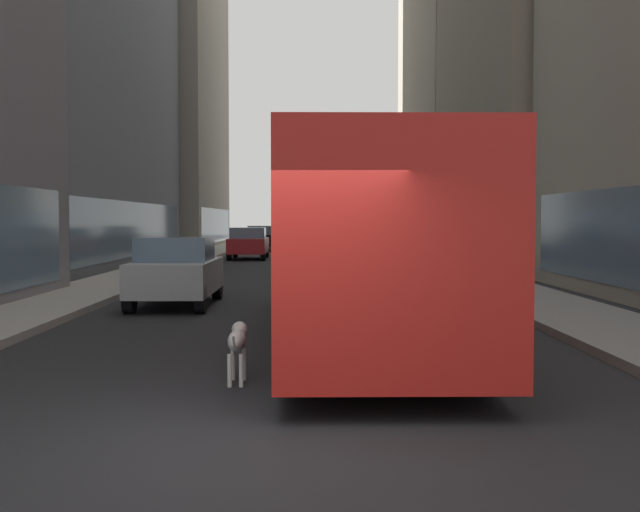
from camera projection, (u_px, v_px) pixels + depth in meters
ground_plane at (303, 257)px, 42.16m from camera, size 120.00×120.00×0.00m
sidewalk_left at (197, 256)px, 42.08m from camera, size 2.40×110.00×0.15m
sidewalk_right at (409, 256)px, 42.24m from camera, size 2.40×110.00×0.15m
building_left_far at (138, 23)px, 56.00m from camera, size 11.09×18.30×32.00m
building_right_mid at (567, 31)px, 35.30m from camera, size 9.16×16.15×21.04m
transit_bus at (363, 234)px, 13.32m from camera, size 2.78×11.53×3.05m
car_red_coupe at (248, 243)px, 40.22m from camera, size 1.88×4.26×1.62m
car_black_suv at (261, 238)px, 51.29m from camera, size 1.78×4.54×1.62m
car_white_van at (350, 240)px, 47.41m from camera, size 1.81×4.07×1.62m
car_silver_sedan at (177, 271)px, 18.35m from camera, size 1.74×3.95×1.62m
dalmatian_dog at (237, 341)px, 9.75m from camera, size 0.22×0.96×0.72m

